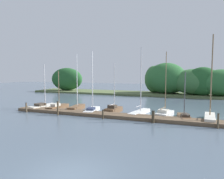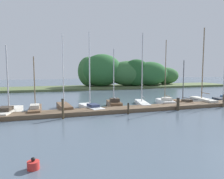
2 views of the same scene
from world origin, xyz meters
The scene contains 17 objects.
dock_pier centered at (0.00, 12.28, 0.17)m, with size 29.36×1.80×0.35m.
far_shore centered at (1.67, 35.94, 2.80)m, with size 60.62×8.21×6.98m.
sailboat_0 centered at (-12.77, 13.94, 0.34)m, with size 2.09×4.45×5.91m.
sailboat_1 centered at (-10.60, 14.10, 0.34)m, with size 1.00×4.07×5.01m.
sailboat_2 centered at (-8.04, 14.56, 0.37)m, with size 1.33×3.77×7.17m.
sailboat_3 centered at (-5.58, 13.98, 0.37)m, with size 1.88×4.39×7.35m.
sailboat_4 centered at (-3.00, 14.66, 0.41)m, with size 1.55×3.00×5.95m.
sailboat_5 centered at (0.22, 14.75, 0.41)m, with size 1.88×4.44×7.71m.
sailboat_6 centered at (2.98, 14.58, 0.35)m, with size 1.94×3.37×7.07m.
sailboat_7 centered at (5.02, 14.05, 0.29)m, with size 1.55×3.54×4.88m.
sailboat_8 centered at (7.40, 13.92, 0.48)m, with size 1.36×4.26×8.48m.
sailboat_9 centered at (10.54, 13.98, 0.30)m, with size 1.83×3.47×6.57m.
mooring_piling_1 centered at (-8.40, 10.94, 0.80)m, with size 0.21×0.21×1.59m.
mooring_piling_2 centered at (-2.89, 10.97, 0.50)m, with size 0.19×0.19×0.98m.
mooring_piling_3 centered at (2.22, 11.14, 0.60)m, with size 0.31×0.31×1.19m.
mooring_piling_4 centered at (7.70, 11.18, 0.67)m, with size 0.19×0.19×1.32m.
channel_buoy_0 centered at (-10.11, 2.90, 0.17)m, with size 0.46×0.46×0.48m.
Camera 2 is at (-9.50, -5.34, 3.86)m, focal length 33.12 mm.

